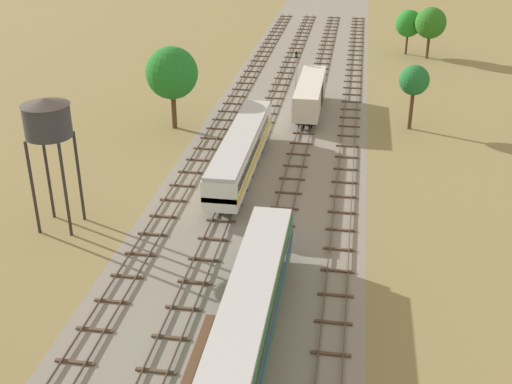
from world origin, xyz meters
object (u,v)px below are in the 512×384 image
at_px(diesel_railcar_left_near, 241,149).
at_px(diesel_railcar_centre_left_nearest, 250,309).
at_px(freight_boxcar_centre_left_mid, 310,93).
at_px(signal_post_nearest, 296,67).
at_px(water_tower, 47,120).

bearing_deg(diesel_railcar_left_near, diesel_railcar_centre_left_nearest, -78.70).
bearing_deg(freight_boxcar_centre_left_mid, signal_post_nearest, 107.90).
height_order(freight_boxcar_centre_left_mid, signal_post_nearest, signal_post_nearest).
distance_m(freight_boxcar_centre_left_mid, signal_post_nearest, 7.94).
bearing_deg(water_tower, signal_post_nearest, 68.83).
xyz_separation_m(diesel_railcar_left_near, signal_post_nearest, (2.41, 26.27, 0.92)).
relative_size(water_tower, signal_post_nearest, 1.91).
bearing_deg(signal_post_nearest, water_tower, -111.17).
bearing_deg(diesel_railcar_centre_left_nearest, signal_post_nearest, 92.74).
distance_m(diesel_railcar_left_near, signal_post_nearest, 26.40).
bearing_deg(water_tower, freight_boxcar_centre_left_mid, 60.76).
relative_size(diesel_railcar_left_near, water_tower, 1.93).
bearing_deg(diesel_railcar_centre_left_nearest, diesel_railcar_left_near, 101.30).
bearing_deg(diesel_railcar_left_near, water_tower, -135.97).
relative_size(diesel_railcar_left_near, freight_boxcar_centre_left_mid, 1.46).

